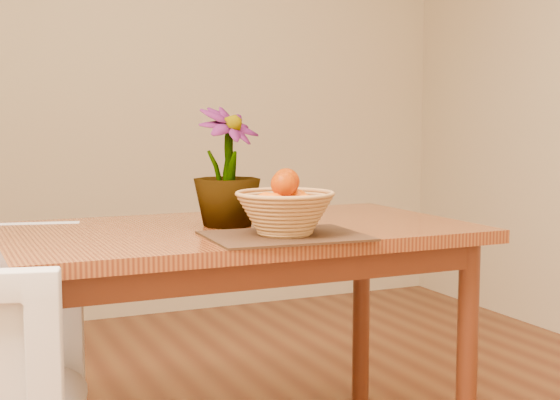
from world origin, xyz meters
name	(u,v)px	position (x,y,z in m)	size (l,w,h in m)	color
wall_back	(103,66)	(0.00, 2.25, 1.35)	(4.00, 0.02, 2.70)	beige
table	(239,255)	(0.00, 0.30, 0.66)	(1.40, 0.80, 0.75)	brown
placemat	(285,236)	(0.04, 0.05, 0.75)	(0.43, 0.32, 0.01)	#3C2216
wicker_basket	(285,215)	(0.04, 0.05, 0.81)	(0.28, 0.28, 0.11)	tan
orange_pile	(285,195)	(0.04, 0.05, 0.87)	(0.18, 0.17, 0.14)	#F86704
potted_plant	(227,167)	(-0.03, 0.32, 0.93)	(0.20, 0.20, 0.36)	#1F4914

